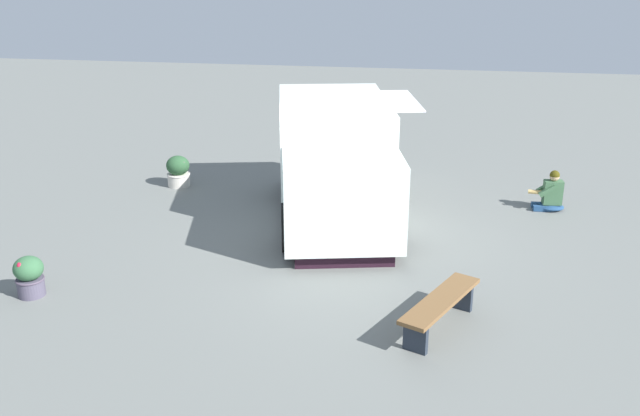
{
  "coord_description": "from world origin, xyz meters",
  "views": [
    {
      "loc": [
        -12.0,
        -1.82,
        5.11
      ],
      "look_at": [
        -0.22,
        0.09,
        0.71
      ],
      "focal_mm": 39.97,
      "sensor_mm": 36.0,
      "label": 1
    }
  ],
  "objects_px": {
    "person_customer": "(551,195)",
    "planter_flowering_far": "(29,276)",
    "planter_flowering_near": "(178,171)",
    "plaza_bench": "(440,306)",
    "food_truck": "(335,165)"
  },
  "relations": [
    {
      "from": "person_customer",
      "to": "plaza_bench",
      "type": "height_order",
      "value": "person_customer"
    },
    {
      "from": "person_customer",
      "to": "planter_flowering_far",
      "type": "bearing_deg",
      "value": 121.84
    },
    {
      "from": "planter_flowering_near",
      "to": "planter_flowering_far",
      "type": "xyz_separation_m",
      "value": [
        -5.54,
        0.41,
        -0.01
      ]
    },
    {
      "from": "planter_flowering_far",
      "to": "plaza_bench",
      "type": "relative_size",
      "value": 0.36
    },
    {
      "from": "food_truck",
      "to": "plaza_bench",
      "type": "bearing_deg",
      "value": -153.42
    },
    {
      "from": "planter_flowering_far",
      "to": "plaza_bench",
      "type": "bearing_deg",
      "value": -90.25
    },
    {
      "from": "planter_flowering_near",
      "to": "plaza_bench",
      "type": "relative_size",
      "value": 0.39
    },
    {
      "from": "plaza_bench",
      "to": "planter_flowering_far",
      "type": "bearing_deg",
      "value": 89.75
    },
    {
      "from": "person_customer",
      "to": "plaza_bench",
      "type": "bearing_deg",
      "value": 157.25
    },
    {
      "from": "planter_flowering_far",
      "to": "plaza_bench",
      "type": "xyz_separation_m",
      "value": [
        -0.03,
        -6.26,
        0.03
      ]
    },
    {
      "from": "planter_flowering_near",
      "to": "plaza_bench",
      "type": "xyz_separation_m",
      "value": [
        -5.56,
        -5.86,
        0.01
      ]
    },
    {
      "from": "food_truck",
      "to": "planter_flowering_far",
      "type": "distance_m",
      "value": 5.94
    },
    {
      "from": "plaza_bench",
      "to": "food_truck",
      "type": "bearing_deg",
      "value": 26.58
    },
    {
      "from": "planter_flowering_near",
      "to": "plaza_bench",
      "type": "bearing_deg",
      "value": -133.52
    },
    {
      "from": "food_truck",
      "to": "planter_flowering_near",
      "type": "distance_m",
      "value": 4.08
    }
  ]
}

